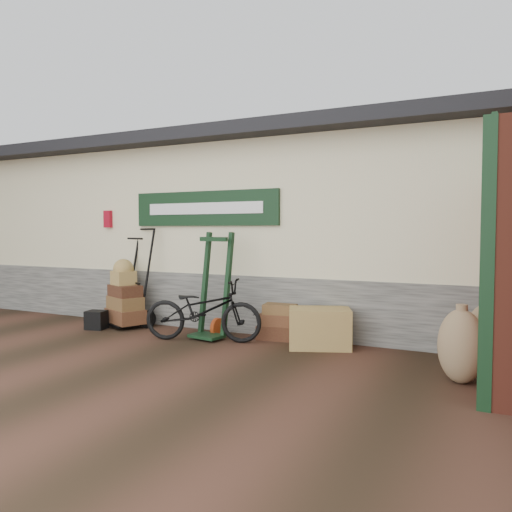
% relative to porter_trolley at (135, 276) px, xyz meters
% --- Properties ---
extents(ground, '(80.00, 80.00, 0.00)m').
position_rel_porter_trolley_xyz_m(ground, '(1.52, -0.74, -0.84)').
color(ground, black).
rests_on(ground, ground).
extents(station_building, '(14.40, 4.10, 3.20)m').
position_rel_porter_trolley_xyz_m(station_building, '(1.51, 2.00, 0.78)').
color(station_building, '#4C4C47').
rests_on(station_building, ground).
extents(porter_trolley, '(1.02, 0.92, 1.67)m').
position_rel_porter_trolley_xyz_m(porter_trolley, '(0.00, 0.00, 0.00)').
color(porter_trolley, black).
rests_on(porter_trolley, ground).
extents(green_barrow, '(0.64, 0.57, 1.57)m').
position_rel_porter_trolley_xyz_m(green_barrow, '(1.65, -0.22, -0.05)').
color(green_barrow, black).
rests_on(green_barrow, ground).
extents(suitcase_stack, '(0.65, 0.46, 0.53)m').
position_rel_porter_trolley_xyz_m(suitcase_stack, '(2.56, 0.11, -0.57)').
color(suitcase_stack, '#3D1A13').
rests_on(suitcase_stack, ground).
extents(wicker_hamper, '(0.97, 0.81, 0.54)m').
position_rel_porter_trolley_xyz_m(wicker_hamper, '(3.27, -0.12, -0.57)').
color(wicker_hamper, olive).
rests_on(wicker_hamper, ground).
extents(black_trunk, '(0.35, 0.32, 0.30)m').
position_rel_porter_trolley_xyz_m(black_trunk, '(-0.39, -0.51, -0.69)').
color(black_trunk, black).
rests_on(black_trunk, ground).
extents(bicycle, '(1.05, 1.82, 1.00)m').
position_rel_porter_trolley_xyz_m(bicycle, '(1.63, -0.49, -0.33)').
color(bicycle, black).
rests_on(bicycle, ground).
extents(burlap_sack_left, '(0.63, 0.59, 0.81)m').
position_rel_porter_trolley_xyz_m(burlap_sack_left, '(5.37, -0.62, -0.43)').
color(burlap_sack_left, olive).
rests_on(burlap_sack_left, ground).
extents(burlap_sack_right, '(0.60, 0.56, 0.78)m').
position_rel_porter_trolley_xyz_m(burlap_sack_right, '(5.12, -0.99, -0.44)').
color(burlap_sack_right, olive).
rests_on(burlap_sack_right, ground).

